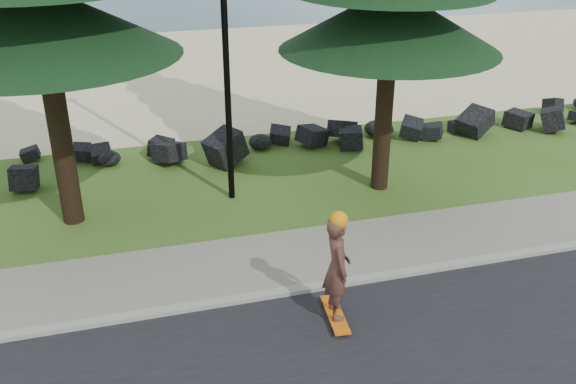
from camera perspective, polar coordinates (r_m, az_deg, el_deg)
name	(u,v)px	position (r m, az deg, el deg)	size (l,w,h in m)	color
ground	(265,269)	(12.17, -2.08, -6.87)	(160.00, 160.00, 0.00)	#3E5B1C
kerb	(277,294)	(11.42, -1.00, -9.01)	(160.00, 0.20, 0.10)	#9B9A8C
sidewalk	(262,262)	(12.32, -2.31, -6.23)	(160.00, 2.00, 0.08)	gray
beach_sand	(175,72)	(25.45, -9.99, 10.46)	(160.00, 15.00, 0.01)	beige
seawall_boulders	(214,158)	(17.07, -6.56, 2.99)	(60.00, 2.40, 1.10)	black
lamp_post	(224,15)	(13.60, -5.69, 15.38)	(0.25, 0.14, 8.14)	black
skateboarder	(337,268)	(10.35, 4.37, -6.76)	(0.49, 1.10, 2.01)	orange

